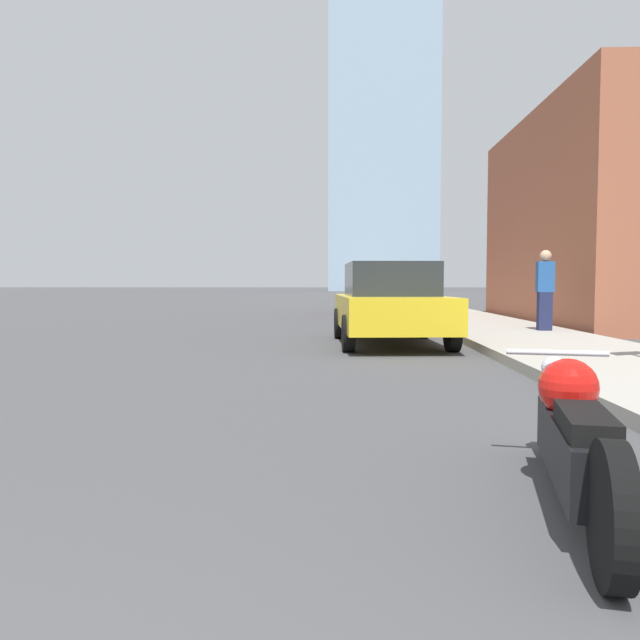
# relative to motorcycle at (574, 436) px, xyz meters

# --- Properties ---
(sidewalk) EXTENTS (2.78, 240.00, 0.15)m
(sidewalk) POSITION_rel_motorcycle_xyz_m (2.49, 36.73, -0.29)
(sidewalk) COLOR #9E998E
(sidewalk) RESTS_ON ground_plane
(distant_tower) EXTENTS (17.35, 17.35, 81.98)m
(distant_tower) POSITION_rel_motorcycle_xyz_m (4.94, 102.84, 40.62)
(distant_tower) COLOR #8CA5BC
(distant_tower) RESTS_ON ground_plane
(motorcycle) EXTENTS (0.75, 2.33, 0.75)m
(motorcycle) POSITION_rel_motorcycle_xyz_m (0.00, 0.00, 0.00)
(motorcycle) COLOR black
(motorcycle) RESTS_ON ground_plane
(parked_car_yellow) EXTENTS (2.21, 4.46, 1.57)m
(parked_car_yellow) POSITION_rel_motorcycle_xyz_m (-0.33, 8.73, 0.42)
(parked_car_yellow) COLOR gold
(parked_car_yellow) RESTS_ON ground_plane
(parked_car_red) EXTENTS (2.06, 4.43, 1.83)m
(parked_car_red) POSITION_rel_motorcycle_xyz_m (-0.02, 21.05, 0.53)
(parked_car_red) COLOR red
(parked_car_red) RESTS_ON ground_plane
(pedestrian) EXTENTS (0.36, 0.25, 1.75)m
(pedestrian) POSITION_rel_motorcycle_xyz_m (3.17, 10.49, 0.69)
(pedestrian) COLOR #1E2347
(pedestrian) RESTS_ON sidewalk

